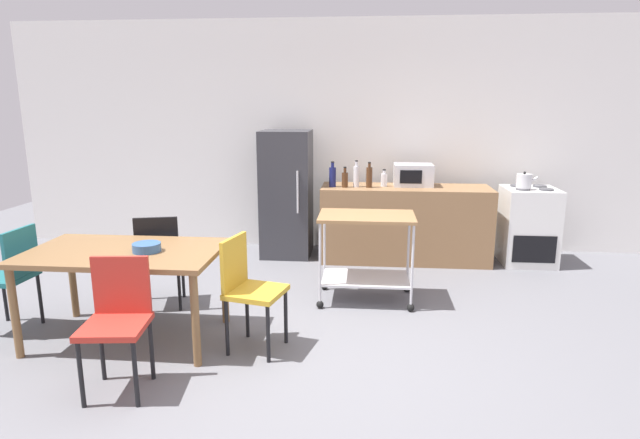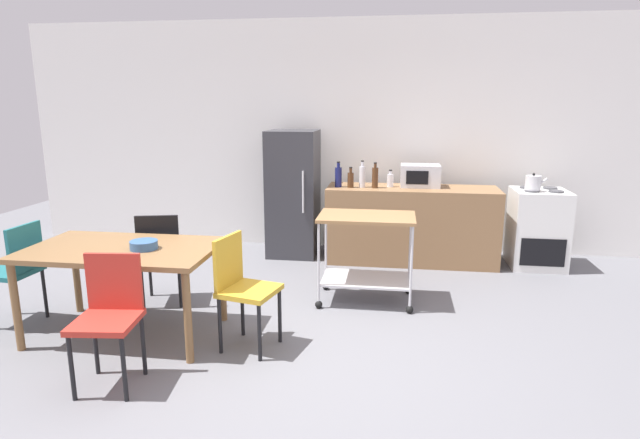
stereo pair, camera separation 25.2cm
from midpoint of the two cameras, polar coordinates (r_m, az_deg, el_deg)
ground_plane at (r=4.10m, az=-3.44°, el=-14.79°), size 12.00×12.00×0.00m
back_wall at (r=6.83m, az=0.46°, el=9.06°), size 8.40×0.12×2.90m
kitchen_counter at (r=6.36m, az=8.10°, el=-0.46°), size 2.00×0.64×0.90m
dining_table at (r=4.47m, az=-22.09°, el=-4.09°), size 1.50×0.90×0.75m
chair_teal at (r=5.09m, az=-31.89°, el=-4.89°), size 0.42×0.42×0.89m
chair_mustard at (r=4.09m, az=-9.59°, el=-7.08°), size 0.48×0.48×0.89m
chair_red at (r=3.78m, az=-23.03°, el=-9.64°), size 0.44×0.44×0.89m
chair_black at (r=5.08m, az=-18.46°, el=-3.62°), size 0.49×0.49×0.89m
stove_oven at (r=6.62m, az=20.73°, el=-0.65°), size 0.60×0.61×0.92m
refrigerator at (r=6.48m, az=-4.77°, el=2.80°), size 0.60×0.63×1.55m
kitchen_cart at (r=4.99m, az=3.62°, el=-2.60°), size 0.91×0.57×0.85m
bottle_soy_sauce at (r=6.20m, az=0.21°, el=4.72°), size 0.08×0.08×0.30m
bottle_wine at (r=6.17m, az=1.56°, el=4.41°), size 0.07×0.07×0.24m
bottle_sparkling_water at (r=6.19m, az=2.81°, el=4.76°), size 0.07×0.07×0.32m
bottle_sesame_oil at (r=6.17m, az=4.22°, el=4.67°), size 0.07×0.07×0.30m
bottle_soda at (r=6.27m, az=5.85°, el=4.36°), size 0.08×0.08×0.20m
microwave at (r=6.36m, az=9.00°, el=4.82°), size 0.46×0.35×0.26m
fruit_bowl at (r=4.32m, az=-19.97°, el=-2.89°), size 0.22×0.22×0.07m
kettle at (r=6.39m, az=20.32°, el=3.96°), size 0.24×0.17×0.19m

